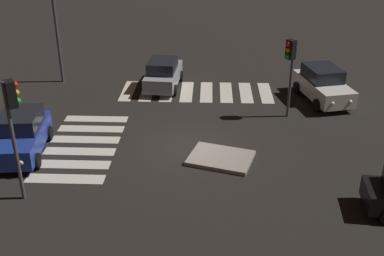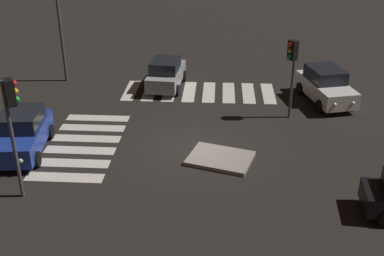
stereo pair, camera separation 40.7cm
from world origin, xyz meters
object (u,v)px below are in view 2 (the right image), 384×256
object	(u,v)px
traffic_light_north	(11,110)
traffic_island	(220,158)
car_white	(326,86)
car_blue	(22,133)
traffic_light_south	(292,60)
car_silver	(166,74)

from	to	relation	value
traffic_light_north	traffic_island	bearing A→B (deg)	-11.61
car_white	traffic_light_north	size ratio (longest dim) A/B	0.98
traffic_light_north	car_white	bearing A→B (deg)	3.10
traffic_island	car_white	size ratio (longest dim) A/B	0.68
car_blue	car_white	xyz separation A→B (m)	(-14.51, -6.70, 0.01)
traffic_island	traffic_light_south	bearing A→B (deg)	-126.48
car_blue	car_white	bearing A→B (deg)	108.39
traffic_island	traffic_light_north	bearing A→B (deg)	22.87
car_blue	traffic_light_south	bearing A→B (deg)	103.17
car_silver	traffic_light_south	xyz separation A→B (m)	(-6.70, 3.95, 2.24)
traffic_island	traffic_light_north	distance (m)	8.73
traffic_light_south	traffic_light_north	bearing A→B (deg)	-1.41
traffic_island	car_white	distance (m)	9.08
traffic_light_south	traffic_island	bearing A→B (deg)	16.51
traffic_island	car_silver	bearing A→B (deg)	-68.98
car_blue	traffic_light_south	distance (m)	13.11
car_white	car_silver	xyz separation A→B (m)	(9.03, -1.57, -0.06)
car_silver	traffic_light_south	bearing A→B (deg)	-115.72
car_white	traffic_light_south	world-z (taller)	traffic_light_south
car_blue	traffic_light_south	xyz separation A→B (m)	(-12.18, -4.32, 2.20)
car_silver	traffic_light_north	world-z (taller)	traffic_light_north
car_white	traffic_light_south	size ratio (longest dim) A/B	1.12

